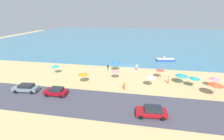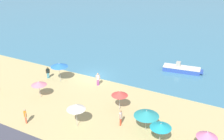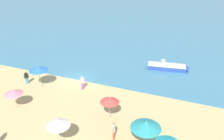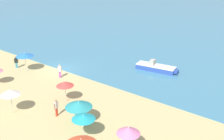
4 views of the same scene
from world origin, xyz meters
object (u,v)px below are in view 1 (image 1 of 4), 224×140
(beach_umbrella_4, at_px, (182,75))
(beach_umbrella_9, at_px, (216,84))
(beach_umbrella_1, at_px, (116,62))
(bather_1, at_px, (108,67))
(beach_umbrella_5, at_px, (116,71))
(bather_2, at_px, (124,85))
(beach_umbrella_0, at_px, (151,76))
(parked_car_2, at_px, (56,91))
(beach_umbrella_8, at_px, (215,78))
(bather_3, at_px, (169,79))
(beach_umbrella_3, at_px, (195,78))
(parked_car_0, at_px, (26,88))
(skiff_nearshore, at_px, (165,60))
(beach_umbrella_7, at_px, (83,74))
(beach_umbrella_6, at_px, (55,66))
(parked_car_1, at_px, (152,111))
(bather_0, at_px, (137,67))
(beach_umbrella_2, at_px, (160,69))

(beach_umbrella_4, relative_size, beach_umbrella_9, 0.92)
(beach_umbrella_1, height_order, bather_1, beach_umbrella_1)
(beach_umbrella_4, xyz_separation_m, bather_1, (-16.31, 4.74, -1.02))
(beach_umbrella_5, height_order, bather_2, beach_umbrella_5)
(beach_umbrella_5, bearing_deg, beach_umbrella_0, -20.87)
(bather_2, relative_size, parked_car_2, 0.42)
(beach_umbrella_4, bearing_deg, beach_umbrella_8, -6.44)
(bather_3, bearing_deg, beach_umbrella_4, 9.79)
(beach_umbrella_3, relative_size, bather_2, 1.40)
(beach_umbrella_5, relative_size, beach_umbrella_8, 0.95)
(parked_car_0, relative_size, skiff_nearshore, 0.81)
(beach_umbrella_1, relative_size, beach_umbrella_9, 0.97)
(beach_umbrella_7, relative_size, skiff_nearshore, 0.40)
(beach_umbrella_1, bearing_deg, beach_umbrella_6, -162.88)
(beach_umbrella_9, relative_size, bather_2, 1.62)
(beach_umbrella_0, distance_m, parked_car_1, 9.34)
(beach_umbrella_6, xyz_separation_m, bather_3, (25.64, -0.99, -1.01))
(bather_0, bearing_deg, parked_car_2, -132.76)
(parked_car_0, distance_m, parked_car_2, 6.15)
(parked_car_1, height_order, skiff_nearshore, parked_car_1)
(beach_umbrella_2, xyz_separation_m, beach_umbrella_3, (5.93, -3.59, 0.00))
(beach_umbrella_1, xyz_separation_m, beach_umbrella_4, (14.29, -4.83, -0.38))
(beach_umbrella_6, distance_m, beach_umbrella_9, 32.96)
(bather_3, bearing_deg, beach_umbrella_0, -149.69)
(beach_umbrella_5, bearing_deg, beach_umbrella_9, -13.80)
(bather_0, xyz_separation_m, parked_car_2, (-13.80, -14.92, -0.16))
(beach_umbrella_9, height_order, skiff_nearshore, beach_umbrella_9)
(bather_2, relative_size, skiff_nearshore, 0.29)
(parked_car_2, bearing_deg, bather_0, 47.24)
(bather_1, distance_m, skiff_nearshore, 18.97)
(bather_0, relative_size, skiff_nearshore, 0.31)
(bather_2, bearing_deg, parked_car_1, -57.80)
(beach_umbrella_2, xyz_separation_m, parked_car_0, (-25.08, -10.68, -1.22))
(beach_umbrella_9, bearing_deg, bather_3, 150.84)
(beach_umbrella_5, bearing_deg, beach_umbrella_4, -0.47)
(bather_1, distance_m, bather_2, 10.70)
(beach_umbrella_2, height_order, parked_car_0, beach_umbrella_2)
(beach_umbrella_2, relative_size, beach_umbrella_4, 0.96)
(beach_umbrella_6, xyz_separation_m, parked_car_2, (5.27, -9.37, -1.18))
(beach_umbrella_8, height_order, bather_3, beach_umbrella_8)
(beach_umbrella_1, bearing_deg, skiff_nearshore, 38.01)
(beach_umbrella_7, distance_m, parked_car_2, 6.56)
(bather_0, bearing_deg, beach_umbrella_9, -37.60)
(beach_umbrella_3, relative_size, parked_car_0, 0.50)
(beach_umbrella_1, bearing_deg, beach_umbrella_5, -82.35)
(parked_car_0, bearing_deg, bather_0, 36.27)
(beach_umbrella_8, height_order, bather_0, beach_umbrella_8)
(beach_umbrella_5, bearing_deg, skiff_nearshore, 49.80)
(beach_umbrella_8, distance_m, beach_umbrella_9, 3.96)
(beach_umbrella_6, bearing_deg, beach_umbrella_0, -8.37)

